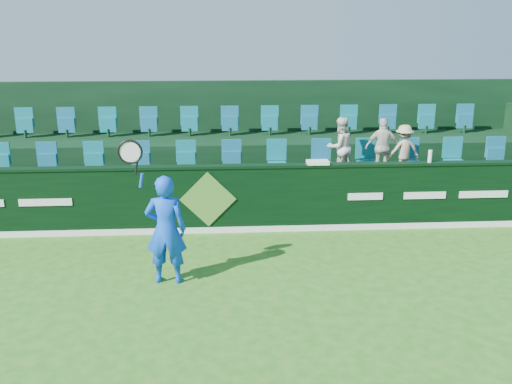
{
  "coord_description": "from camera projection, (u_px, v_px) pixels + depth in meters",
  "views": [
    {
      "loc": [
        0.26,
        -6.73,
        3.93
      ],
      "look_at": [
        0.87,
        2.8,
        1.15
      ],
      "focal_mm": 40.0,
      "sensor_mm": 36.0,
      "label": 1
    }
  ],
  "objects": [
    {
      "name": "ground",
      "position": [
        204.0,
        336.0,
        7.53
      ],
      "size": [
        60.0,
        60.0,
        0.0
      ],
      "primitive_type": "plane",
      "color": "#236818",
      "rests_on": "ground"
    },
    {
      "name": "sponsor_hoarding",
      "position": [
        208.0,
        199.0,
        11.18
      ],
      "size": [
        16.0,
        0.25,
        1.35
      ],
      "color": "black",
      "rests_on": "ground"
    },
    {
      "name": "stand_tier_front",
      "position": [
        209.0,
        196.0,
        12.31
      ],
      "size": [
        16.0,
        2.0,
        0.8
      ],
      "primitive_type": "cube",
      "color": "black",
      "rests_on": "ground"
    },
    {
      "name": "stand_tier_back",
      "position": [
        210.0,
        165.0,
        14.06
      ],
      "size": [
        16.0,
        1.8,
        1.3
      ],
      "primitive_type": "cube",
      "color": "black",
      "rests_on": "ground"
    },
    {
      "name": "stand_rear",
      "position": [
        210.0,
        139.0,
        14.33
      ],
      "size": [
        16.0,
        4.1,
        2.6
      ],
      "color": "black",
      "rests_on": "ground"
    },
    {
      "name": "seat_row_front",
      "position": [
        209.0,
        161.0,
        12.49
      ],
      "size": [
        13.5,
        0.5,
        0.6
      ],
      "primitive_type": "cube",
      "color": "#10707E",
      "rests_on": "stand_tier_front"
    },
    {
      "name": "seat_row_back",
      "position": [
        210.0,
        124.0,
        14.08
      ],
      "size": [
        13.5,
        0.5,
        0.6
      ],
      "primitive_type": "cube",
      "color": "#10707E",
      "rests_on": "stand_tier_back"
    },
    {
      "name": "tennis_player",
      "position": [
        165.0,
        229.0,
        8.88
      ],
      "size": [
        1.01,
        0.46,
        2.37
      ],
      "color": "blue",
      "rests_on": "ground"
    },
    {
      "name": "spectator_left",
      "position": [
        340.0,
        147.0,
        12.2
      ],
      "size": [
        0.76,
        0.68,
        1.29
      ],
      "primitive_type": "imported",
      "rotation": [
        0.0,
        0.0,
        3.52
      ],
      "color": "silver",
      "rests_on": "stand_tier_front"
    },
    {
      "name": "spectator_middle",
      "position": [
        383.0,
        147.0,
        12.27
      ],
      "size": [
        0.77,
        0.4,
        1.26
      ],
      "primitive_type": "imported",
      "rotation": [
        0.0,
        0.0,
        3.02
      ],
      "color": "beige",
      "rests_on": "stand_tier_front"
    },
    {
      "name": "spectator_right",
      "position": [
        404.0,
        150.0,
        12.31
      ],
      "size": [
        0.76,
        0.5,
        1.11
      ],
      "primitive_type": "imported",
      "rotation": [
        0.0,
        0.0,
        3.27
      ],
      "color": "tan",
      "rests_on": "stand_tier_front"
    },
    {
      "name": "towel",
      "position": [
        318.0,
        162.0,
        11.11
      ],
      "size": [
        0.42,
        0.27,
        0.06
      ],
      "primitive_type": "cube",
      "color": "white",
      "rests_on": "sponsor_hoarding"
    },
    {
      "name": "drinks_bottle",
      "position": [
        430.0,
        156.0,
        11.22
      ],
      "size": [
        0.08,
        0.08,
        0.24
      ],
      "primitive_type": "cylinder",
      "color": "white",
      "rests_on": "sponsor_hoarding"
    }
  ]
}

